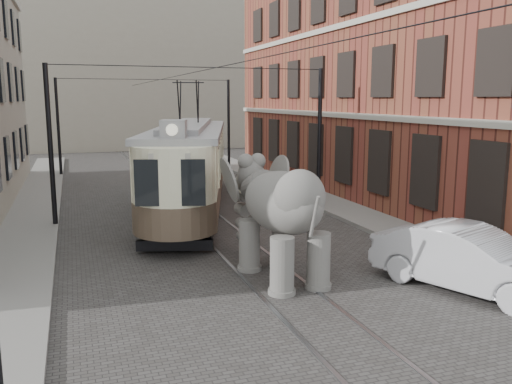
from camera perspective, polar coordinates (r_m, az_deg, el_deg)
name	(u,v)px	position (r m, az deg, el deg)	size (l,w,h in m)	color
ground	(248,258)	(16.20, -0.85, -7.06)	(120.00, 120.00, 0.00)	#3F3C3A
tram_rails	(248,257)	(16.20, -0.85, -7.02)	(1.54, 80.00, 0.02)	slate
sidewalk_right	(416,239)	(18.86, 16.81, -4.80)	(2.00, 60.00, 0.15)	slate
sidewalk_left	(13,279)	(15.53, -24.55, -8.45)	(2.00, 60.00, 0.15)	slate
brick_building	(398,74)	(28.54, 15.01, 12.15)	(8.00, 26.00, 12.00)	brown
distant_block	(121,75)	(54.98, -14.31, 12.01)	(28.00, 10.00, 14.00)	gray
catenary	(202,145)	(20.33, -5.83, 4.99)	(11.00, 30.20, 6.00)	black
tram	(190,147)	(22.93, -7.13, 4.85)	(2.84, 13.76, 5.46)	#EFEBC1
elephant	(283,220)	(13.98, 2.86, -3.03)	(2.88, 5.23, 3.20)	slate
parked_car	(470,260)	(14.32, 21.99, -6.72)	(1.73, 4.91, 1.62)	silver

